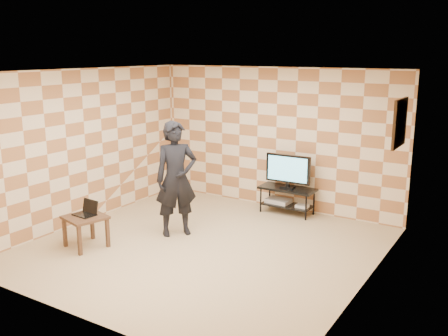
{
  "coord_description": "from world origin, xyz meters",
  "views": [
    {
      "loc": [
        4.12,
        -6.04,
        2.99
      ],
      "look_at": [
        0.0,
        0.6,
        1.15
      ],
      "focal_mm": 40.0,
      "sensor_mm": 36.0,
      "label": 1
    }
  ],
  "objects_px": {
    "tv": "(288,170)",
    "person": "(176,179)",
    "tv_stand": "(287,195)",
    "side_table": "(85,222)"
  },
  "relations": [
    {
      "from": "side_table",
      "to": "tv_stand",
      "type": "bearing_deg",
      "value": 58.1
    },
    {
      "from": "person",
      "to": "tv_stand",
      "type": "bearing_deg",
      "value": 9.84
    },
    {
      "from": "tv",
      "to": "person",
      "type": "distance_m",
      "value": 2.25
    },
    {
      "from": "tv",
      "to": "person",
      "type": "xyz_separation_m",
      "value": [
        -1.1,
        -1.95,
        0.1
      ]
    },
    {
      "from": "tv_stand",
      "to": "person",
      "type": "bearing_deg",
      "value": -119.36
    },
    {
      "from": "tv_stand",
      "to": "tv",
      "type": "distance_m",
      "value": 0.48
    },
    {
      "from": "tv_stand",
      "to": "person",
      "type": "relative_size",
      "value": 0.55
    },
    {
      "from": "tv",
      "to": "person",
      "type": "relative_size",
      "value": 0.45
    },
    {
      "from": "tv",
      "to": "side_table",
      "type": "bearing_deg",
      "value": -121.93
    },
    {
      "from": "tv_stand",
      "to": "side_table",
      "type": "distance_m",
      "value": 3.72
    }
  ]
}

